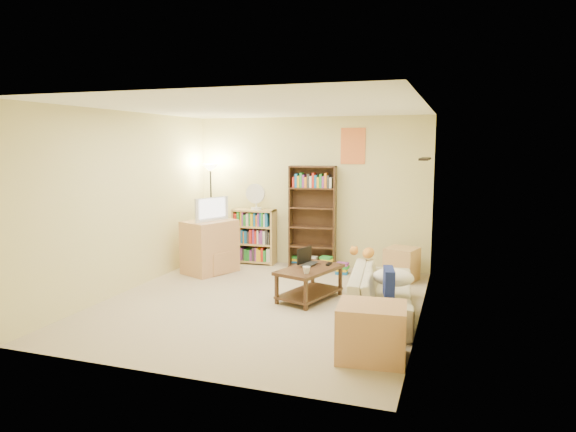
{
  "coord_description": "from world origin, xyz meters",
  "views": [
    {
      "loc": [
        2.39,
        -6.03,
        2.05
      ],
      "look_at": [
        0.12,
        0.73,
        1.05
      ],
      "focal_mm": 32.0,
      "sensor_mm": 36.0,
      "label": 1
    }
  ],
  "objects_px": {
    "sofa": "(381,293)",
    "desk_fan": "(256,196)",
    "end_cabinet": "(371,332)",
    "coffee_table": "(309,279)",
    "tall_bookshelf": "(312,215)",
    "mug": "(307,270)",
    "short_bookshelf": "(254,236)",
    "floor_lamp": "(211,184)",
    "tabby_cat": "(366,253)",
    "side_table": "(402,264)",
    "tv_stand": "(210,247)",
    "television": "(209,209)",
    "laptop": "(313,265)"
  },
  "relations": [
    {
      "from": "tabby_cat",
      "to": "television",
      "type": "height_order",
      "value": "television"
    },
    {
      "from": "television",
      "to": "tall_bookshelf",
      "type": "distance_m",
      "value": 1.69
    },
    {
      "from": "tv_stand",
      "to": "end_cabinet",
      "type": "distance_m",
      "value": 3.95
    },
    {
      "from": "tall_bookshelf",
      "to": "mug",
      "type": "bearing_deg",
      "value": -80.86
    },
    {
      "from": "mug",
      "to": "side_table",
      "type": "relative_size",
      "value": 0.22
    },
    {
      "from": "coffee_table",
      "to": "side_table",
      "type": "relative_size",
      "value": 2.15
    },
    {
      "from": "television",
      "to": "end_cabinet",
      "type": "xyz_separation_m",
      "value": [
        3.02,
        -2.53,
        -0.76
      ]
    },
    {
      "from": "tabby_cat",
      "to": "end_cabinet",
      "type": "bearing_deg",
      "value": -78.22
    },
    {
      "from": "laptop",
      "to": "desk_fan",
      "type": "distance_m",
      "value": 2.23
    },
    {
      "from": "sofa",
      "to": "end_cabinet",
      "type": "relative_size",
      "value": 2.97
    },
    {
      "from": "tv_stand",
      "to": "television",
      "type": "relative_size",
      "value": 1.33
    },
    {
      "from": "tall_bookshelf",
      "to": "end_cabinet",
      "type": "xyz_separation_m",
      "value": [
        1.55,
        -3.36,
        -0.63
      ]
    },
    {
      "from": "side_table",
      "to": "laptop",
      "type": "bearing_deg",
      "value": -130.01
    },
    {
      "from": "television",
      "to": "desk_fan",
      "type": "distance_m",
      "value": 0.93
    },
    {
      "from": "short_bookshelf",
      "to": "end_cabinet",
      "type": "relative_size",
      "value": 1.46
    },
    {
      "from": "sofa",
      "to": "desk_fan",
      "type": "relative_size",
      "value": 4.27
    },
    {
      "from": "mug",
      "to": "coffee_table",
      "type": "bearing_deg",
      "value": 99.17
    },
    {
      "from": "tall_bookshelf",
      "to": "floor_lamp",
      "type": "distance_m",
      "value": 1.86
    },
    {
      "from": "desk_fan",
      "to": "end_cabinet",
      "type": "relative_size",
      "value": 0.69
    },
    {
      "from": "coffee_table",
      "to": "tv_stand",
      "type": "relative_size",
      "value": 1.27
    },
    {
      "from": "television",
      "to": "floor_lamp",
      "type": "xyz_separation_m",
      "value": [
        -0.33,
        0.71,
        0.33
      ]
    },
    {
      "from": "tv_stand",
      "to": "television",
      "type": "xyz_separation_m",
      "value": [
        0.0,
        0.0,
        0.61
      ]
    },
    {
      "from": "laptop",
      "to": "tv_stand",
      "type": "height_order",
      "value": "tv_stand"
    },
    {
      "from": "short_bookshelf",
      "to": "floor_lamp",
      "type": "xyz_separation_m",
      "value": [
        -0.76,
        -0.12,
        0.9
      ]
    },
    {
      "from": "desk_fan",
      "to": "floor_lamp",
      "type": "relative_size",
      "value": 0.26
    },
    {
      "from": "mug",
      "to": "tv_stand",
      "type": "bearing_deg",
      "value": 148.96
    },
    {
      "from": "laptop",
      "to": "desk_fan",
      "type": "relative_size",
      "value": 0.83
    },
    {
      "from": "tall_bookshelf",
      "to": "floor_lamp",
      "type": "height_order",
      "value": "floor_lamp"
    },
    {
      "from": "laptop",
      "to": "floor_lamp",
      "type": "bearing_deg",
      "value": 64.74
    },
    {
      "from": "mug",
      "to": "television",
      "type": "xyz_separation_m",
      "value": [
        -1.97,
        1.19,
        0.56
      ]
    },
    {
      "from": "sofa",
      "to": "television",
      "type": "relative_size",
      "value": 3.01
    },
    {
      "from": "television",
      "to": "tabby_cat",
      "type": "bearing_deg",
      "value": -78.43
    },
    {
      "from": "side_table",
      "to": "short_bookshelf",
      "type": "bearing_deg",
      "value": 172.6
    },
    {
      "from": "sofa",
      "to": "mug",
      "type": "distance_m",
      "value": 0.97
    },
    {
      "from": "tv_stand",
      "to": "end_cabinet",
      "type": "xyz_separation_m",
      "value": [
        3.02,
        -2.53,
        -0.15
      ]
    },
    {
      "from": "desk_fan",
      "to": "coffee_table",
      "type": "bearing_deg",
      "value": -49.11
    },
    {
      "from": "tabby_cat",
      "to": "short_bookshelf",
      "type": "relative_size",
      "value": 0.45
    },
    {
      "from": "tall_bookshelf",
      "to": "end_cabinet",
      "type": "distance_m",
      "value": 3.76
    },
    {
      "from": "coffee_table",
      "to": "tabby_cat",
      "type": "bearing_deg",
      "value": 44.49
    },
    {
      "from": "tabby_cat",
      "to": "short_bookshelf",
      "type": "height_order",
      "value": "short_bookshelf"
    },
    {
      "from": "end_cabinet",
      "to": "coffee_table",
      "type": "bearing_deg",
      "value": 123.66
    },
    {
      "from": "sofa",
      "to": "desk_fan",
      "type": "bearing_deg",
      "value": 44.26
    },
    {
      "from": "laptop",
      "to": "tv_stand",
      "type": "xyz_separation_m",
      "value": [
        -1.93,
        0.75,
        -0.02
      ]
    },
    {
      "from": "mug",
      "to": "desk_fan",
      "type": "bearing_deg",
      "value": 127.15
    },
    {
      "from": "tv_stand",
      "to": "floor_lamp",
      "type": "bearing_deg",
      "value": 137.98
    },
    {
      "from": "tabby_cat",
      "to": "laptop",
      "type": "height_order",
      "value": "tabby_cat"
    },
    {
      "from": "mug",
      "to": "floor_lamp",
      "type": "height_order",
      "value": "floor_lamp"
    },
    {
      "from": "tabby_cat",
      "to": "television",
      "type": "bearing_deg",
      "value": 168.38
    },
    {
      "from": "sofa",
      "to": "mug",
      "type": "bearing_deg",
      "value": 81.93
    },
    {
      "from": "tabby_cat",
      "to": "side_table",
      "type": "height_order",
      "value": "tabby_cat"
    }
  ]
}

